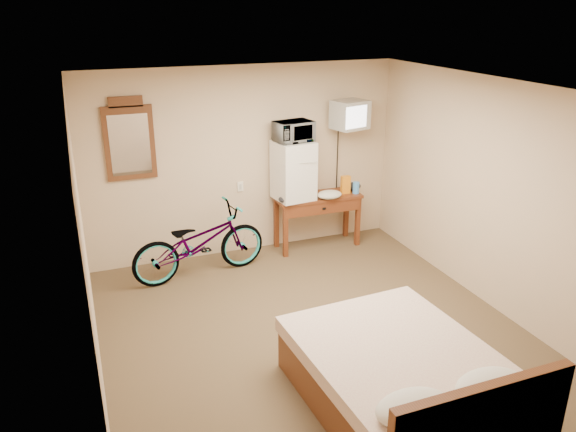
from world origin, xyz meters
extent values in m
plane|color=#4D3D26|center=(0.00, 0.00, 0.00)|extent=(4.60, 4.60, 0.00)
plane|color=silver|center=(0.00, 0.00, 2.50)|extent=(4.60, 4.60, 0.00)
cube|color=#C5AC8B|center=(0.00, 2.30, 1.25)|extent=(4.20, 0.04, 2.50)
cube|color=#C5AC8B|center=(0.00, -2.30, 1.25)|extent=(4.20, 0.04, 2.50)
cube|color=#C5AC8B|center=(-2.10, 0.00, 1.25)|extent=(0.04, 4.60, 2.50)
cube|color=#C5AC8B|center=(2.10, 0.00, 1.25)|extent=(0.04, 4.60, 2.50)
cube|color=white|center=(-0.08, 2.29, 0.92)|extent=(0.08, 0.01, 0.13)
cube|color=brown|center=(0.94, 2.04, 0.73)|extent=(1.19, 0.48, 0.04)
cube|color=brown|center=(0.40, 1.86, 0.35)|extent=(0.06, 0.06, 0.71)
cube|color=brown|center=(1.48, 1.86, 0.35)|extent=(0.06, 0.06, 0.71)
cube|color=brown|center=(0.40, 2.22, 0.35)|extent=(0.06, 0.06, 0.71)
cube|color=brown|center=(1.48, 2.22, 0.35)|extent=(0.06, 0.06, 0.71)
cube|color=brown|center=(0.94, 1.84, 0.63)|extent=(1.06, 0.06, 0.16)
cube|color=black|center=(0.94, 1.83, 0.63)|extent=(0.05, 0.02, 0.03)
cube|color=white|center=(0.58, 2.04, 1.14)|extent=(0.53, 0.51, 0.78)
cube|color=#ADACA7|center=(0.58, 1.81, 1.30)|extent=(0.48, 0.01, 0.00)
cylinder|color=#ADACA7|center=(0.41, 1.81, 1.09)|extent=(0.02, 0.02, 0.28)
imported|color=white|center=(0.58, 2.04, 1.66)|extent=(0.53, 0.40, 0.27)
cube|color=orange|center=(1.33, 1.98, 0.87)|extent=(0.13, 0.08, 0.25)
cylinder|color=#4694EF|center=(1.47, 1.93, 0.83)|extent=(0.09, 0.09, 0.16)
ellipsoid|color=beige|center=(1.04, 1.87, 0.80)|extent=(0.34, 0.26, 0.11)
ellipsoid|color=black|center=(0.47, 1.91, 0.80)|extent=(0.28, 0.21, 0.11)
ellipsoid|color=black|center=(1.51, 2.09, 0.80)|extent=(0.22, 0.18, 0.10)
cube|color=black|center=(1.38, 2.28, 1.74)|extent=(0.14, 0.02, 0.14)
cylinder|color=black|center=(1.38, 2.24, 1.74)|extent=(0.05, 0.30, 0.05)
cube|color=#ADACA7|center=(1.38, 2.02, 1.83)|extent=(0.51, 0.46, 0.37)
cube|color=white|center=(1.38, 1.84, 1.83)|extent=(0.35, 0.10, 0.29)
cube|color=black|center=(1.38, 2.20, 1.83)|extent=(0.26, 0.08, 0.23)
cube|color=#5D301A|center=(-1.45, 2.27, 1.63)|extent=(0.59, 0.04, 0.90)
cube|color=#5D301A|center=(-1.45, 2.27, 2.13)|extent=(0.40, 0.04, 0.13)
cube|color=white|center=(-1.45, 2.25, 1.61)|extent=(0.47, 0.01, 0.74)
imported|color=black|center=(-0.79, 1.72, 0.45)|extent=(1.77, 0.83, 0.90)
cube|color=#5D301A|center=(0.22, -1.30, 0.20)|extent=(1.52, 1.96, 0.40)
cube|color=beige|center=(0.22, -1.30, 0.45)|extent=(1.56, 2.01, 0.14)
cube|color=#5D301A|center=(0.22, -2.26, 0.55)|extent=(1.42, 0.08, 0.70)
ellipsoid|color=beige|center=(-0.11, -1.95, 0.58)|extent=(0.57, 0.35, 0.20)
ellipsoid|color=beige|center=(0.55, -1.95, 0.58)|extent=(0.57, 0.35, 0.20)
camera|label=1|loc=(-2.07, -4.58, 3.21)|focal=35.00mm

